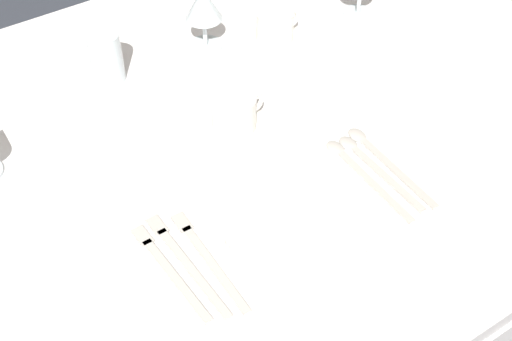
% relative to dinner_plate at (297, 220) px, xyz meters
% --- Properties ---
extents(dining_table, '(1.80, 1.11, 0.74)m').
position_rel_dinner_plate_xyz_m(dining_table, '(0.02, 0.25, -0.09)').
color(dining_table, white).
rests_on(dining_table, ground).
extents(dinner_plate, '(0.24, 0.24, 0.02)m').
position_rel_dinner_plate_xyz_m(dinner_plate, '(0.00, 0.00, 0.00)').
color(dinner_plate, white).
rests_on(dinner_plate, dining_table).
extents(fork_outer, '(0.02, 0.22, 0.00)m').
position_rel_dinner_plate_xyz_m(fork_outer, '(-0.16, 0.02, -0.01)').
color(fork_outer, beige).
rests_on(fork_outer, dining_table).
extents(fork_inner, '(0.02, 0.23, 0.00)m').
position_rel_dinner_plate_xyz_m(fork_inner, '(-0.19, 0.03, -0.01)').
color(fork_inner, beige).
rests_on(fork_inner, dining_table).
extents(fork_salad, '(0.03, 0.21, 0.00)m').
position_rel_dinner_plate_xyz_m(fork_salad, '(-0.22, 0.04, -0.01)').
color(fork_salad, beige).
rests_on(fork_salad, dining_table).
extents(spoon_soup, '(0.03, 0.22, 0.01)m').
position_rel_dinner_plate_xyz_m(spoon_soup, '(0.16, 0.04, -0.01)').
color(spoon_soup, beige).
rests_on(spoon_soup, dining_table).
extents(spoon_dessert, '(0.03, 0.21, 0.01)m').
position_rel_dinner_plate_xyz_m(spoon_dessert, '(0.18, 0.04, -0.01)').
color(spoon_dessert, beige).
rests_on(spoon_dessert, dining_table).
extents(spoon_tea, '(0.03, 0.23, 0.01)m').
position_rel_dinner_plate_xyz_m(spoon_tea, '(0.21, 0.04, -0.01)').
color(spoon_tea, beige).
rests_on(spoon_tea, dining_table).
extents(saucer_left, '(0.13, 0.13, 0.01)m').
position_rel_dinner_plate_xyz_m(saucer_left, '(0.25, 0.43, -0.00)').
color(saucer_left, white).
rests_on(saucer_left, dining_table).
extents(coffee_cup_left, '(0.10, 0.08, 0.06)m').
position_rel_dinner_plate_xyz_m(coffee_cup_left, '(0.25, 0.43, 0.03)').
color(coffee_cup_left, white).
rests_on(coffee_cup_left, saucer_left).
extents(saucer_right, '(0.13, 0.13, 0.01)m').
position_rel_dinner_plate_xyz_m(saucer_right, '(0.03, 0.25, -0.00)').
color(saucer_right, white).
rests_on(saucer_right, dining_table).
extents(coffee_cup_right, '(0.10, 0.08, 0.06)m').
position_rel_dinner_plate_xyz_m(coffee_cup_right, '(0.04, 0.25, 0.03)').
color(coffee_cup_right, white).
rests_on(coffee_cup_right, saucer_right).
extents(wine_glass_right, '(0.08, 0.08, 0.14)m').
position_rel_dinner_plate_xyz_m(wine_glass_right, '(0.12, 0.50, 0.09)').
color(wine_glass_right, silver).
rests_on(wine_glass_right, dining_table).
extents(drink_tumbler, '(0.06, 0.06, 0.10)m').
position_rel_dinner_plate_xyz_m(drink_tumbler, '(-0.09, 0.51, 0.04)').
color(drink_tumbler, silver).
rests_on(drink_tumbler, dining_table).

